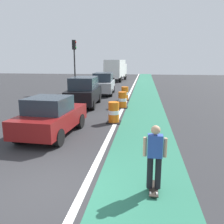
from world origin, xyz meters
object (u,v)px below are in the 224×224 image
Objects in this scene: parked_sedan_nearest at (51,117)px; traffic_light_corner at (74,57)px; traffic_barrel_front at (114,113)px; traffic_barrel_mid at (122,100)px; parked_suv_third at (103,83)px; parked_suv_second at (84,91)px; traffic_barrel_back at (125,94)px; delivery_truck_down_block at (116,69)px; skateboarder_on_lane at (155,156)px.

parked_sedan_nearest is 0.82× the size of traffic_light_corner.
traffic_barrel_mid is (0.07, 4.02, 0.00)m from traffic_barrel_front.
parked_suv_third is 6.75m from traffic_barrel_mid.
traffic_barrel_front and traffic_barrel_mid have the same top height.
parked_suv_second is 4.30× the size of traffic_barrel_mid.
parked_suv_third reaches higher than parked_sedan_nearest.
parked_suv_second is at bearing -133.66° from traffic_barrel_back.
parked_suv_third is 0.92× the size of traffic_light_corner.
parked_suv_third is (0.04, 12.78, 0.20)m from parked_sedan_nearest.
traffic_barrel_mid is at bearing 69.34° from parked_sedan_nearest.
traffic_barrel_mid is 21.35m from delivery_truck_down_block.
traffic_barrel_back is at bearing 91.88° from traffic_barrel_mid.
traffic_barrel_mid is at bearing -88.12° from traffic_barrel_back.
delivery_truck_down_block reaches higher than skateboarder_on_lane.
parked_suv_third is (0.34, 5.93, 0.00)m from parked_suv_second.
traffic_barrel_mid is 9.58m from traffic_light_corner.
delivery_truck_down_block is 1.52× the size of traffic_light_corner.
skateboarder_on_lane is at bearing -75.98° from parked_suv_third.
traffic_barrel_back is at bearing 90.27° from traffic_barrel_front.
parked_suv_second is at bearing 92.49° from parked_sedan_nearest.
traffic_barrel_front is at bearing -77.22° from parked_suv_third.
traffic_light_corner reaches higher than traffic_barrel_back.
delivery_truck_down_block reaches higher than parked_suv_third.
traffic_light_corner is at bearing 115.45° from traffic_barrel_front.
skateboarder_on_lane is 0.22× the size of delivery_truck_down_block.
parked_suv_third is (-4.18, 16.73, 0.12)m from skateboarder_on_lane.
delivery_truck_down_block reaches higher than parked_sedan_nearest.
traffic_barrel_front is 1.00× the size of traffic_barrel_back.
skateboarder_on_lane is 11.72m from parked_suv_second.
skateboarder_on_lane is at bearing -81.42° from delivery_truck_down_block.
parked_sedan_nearest is 0.89× the size of parked_suv_third.
skateboarder_on_lane is at bearing -82.14° from traffic_barrel_back.
skateboarder_on_lane is 1.55× the size of traffic_barrel_front.
parked_suv_third is at bearing -18.42° from traffic_light_corner.
skateboarder_on_lane is 10.60m from traffic_barrel_mid.
parked_suv_second reaches higher than traffic_barrel_front.
parked_sedan_nearest is 6.95m from traffic_barrel_mid.
skateboarder_on_lane is at bearing -80.37° from traffic_barrel_mid.
traffic_light_corner reaches higher than skateboarder_on_lane.
delivery_truck_down_block is (-0.58, 14.81, 0.81)m from parked_suv_third.
traffic_barrel_front is at bearing -89.73° from traffic_barrel_back.
traffic_barrel_mid is 1.00× the size of traffic_barrel_back.
skateboarder_on_lane is 1.55× the size of traffic_barrel_mid.
traffic_light_corner is (-7.23, 17.75, 2.59)m from skateboarder_on_lane.
traffic_light_corner reaches higher than traffic_barrel_mid.
traffic_light_corner is (-5.45, 7.30, 2.97)m from traffic_barrel_mid.
parked_suv_third reaches higher than skateboarder_on_lane.
traffic_barrel_back is (2.35, 9.62, -0.30)m from parked_sedan_nearest.
skateboarder_on_lane is at bearing -43.13° from parked_sedan_nearest.
traffic_light_corner is at bearing 102.29° from parked_sedan_nearest.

